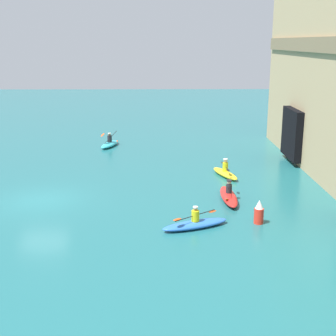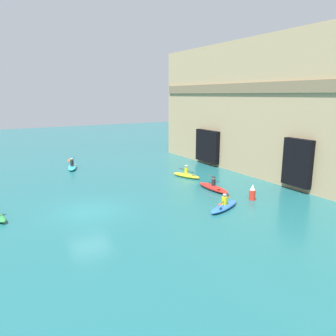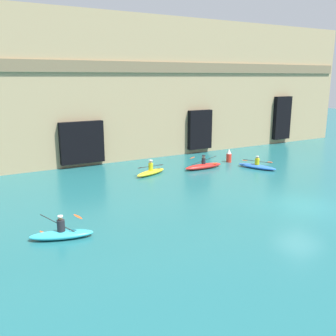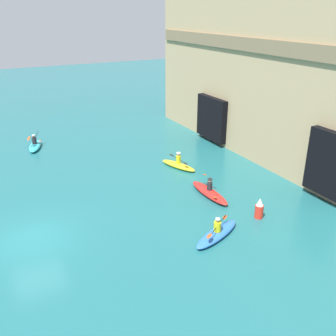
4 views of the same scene
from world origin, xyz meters
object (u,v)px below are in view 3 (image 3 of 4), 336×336
at_px(kayak_red, 203,166).
at_px(kayak_yellow, 151,172).
at_px(kayak_cyan, 62,234).
at_px(kayak_blue, 257,166).
at_px(marker_buoy, 229,156).

xyz_separation_m(kayak_red, kayak_yellow, (-4.54, 0.41, 0.00)).
xyz_separation_m(kayak_red, kayak_cyan, (-13.29, -7.74, -0.01)).
height_order(kayak_red, kayak_blue, kayak_red).
xyz_separation_m(kayak_blue, kayak_yellow, (-8.34, 2.47, 0.04)).
relative_size(kayak_yellow, marker_buoy, 2.56).
bearing_deg(kayak_cyan, kayak_yellow, -119.83).
xyz_separation_m(kayak_red, kayak_blue, (3.81, -2.05, -0.04)).
height_order(kayak_blue, kayak_yellow, kayak_yellow).
bearing_deg(kayak_yellow, kayak_cyan, -157.58).
relative_size(kayak_blue, kayak_cyan, 1.10).
relative_size(kayak_red, kayak_blue, 1.05).
bearing_deg(marker_buoy, kayak_red, -164.34).
bearing_deg(kayak_blue, marker_buoy, -13.04).
height_order(kayak_red, kayak_yellow, kayak_yellow).
distance_m(kayak_yellow, marker_buoy, 7.88).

